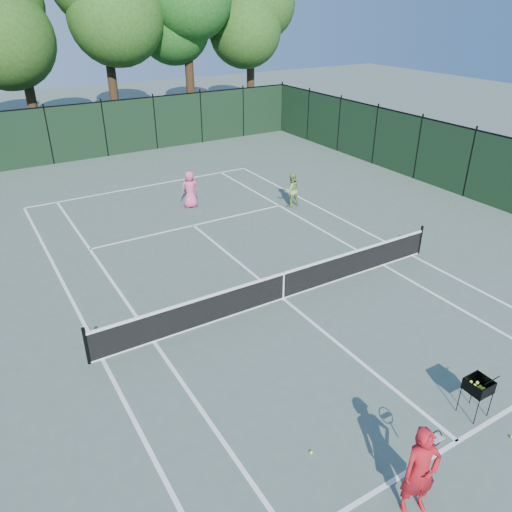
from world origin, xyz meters
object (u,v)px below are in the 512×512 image
coach (420,472)px  player_green (291,190)px  player_pink (190,189)px  loose_ball_near_cart (512,437)px  ball_hopper (479,386)px  loose_ball_midcourt (311,452)px

coach → player_green: coach is taller
player_pink → loose_ball_near_cart: player_pink is taller
player_green → ball_hopper: 12.66m
player_green → player_pink: bearing=-23.7°
player_green → ball_hopper: bearing=79.7°
player_green → coach: bearing=70.1°
player_green → loose_ball_midcourt: (-7.29, -11.18, -0.72)m
loose_ball_near_cart → coach: bearing=-178.9°
player_pink → player_green: 4.36m
coach → loose_ball_midcourt: size_ratio=27.01×
player_pink → loose_ball_midcourt: bearing=85.1°
coach → player_pink: 15.49m
coach → loose_ball_near_cart: coach is taller
loose_ball_near_cart → loose_ball_midcourt: 4.19m
ball_hopper → loose_ball_near_cart: (0.12, -0.88, -0.75)m
player_pink → loose_ball_near_cart: size_ratio=23.81×
loose_ball_midcourt → player_green: bearing=56.9°
coach → loose_ball_midcourt: bearing=132.0°
player_green → ball_hopper: size_ratio=1.61×
loose_ball_near_cart → player_pink: bearing=91.0°
coach → ball_hopper: 2.97m
coach → player_green: (6.45, 13.07, -0.17)m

